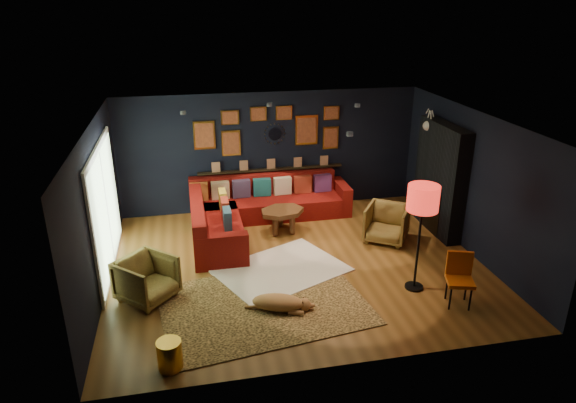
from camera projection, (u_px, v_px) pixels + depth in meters
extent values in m
plane|color=brown|center=(297.00, 264.00, 9.17)|extent=(6.50, 6.50, 0.00)
plane|color=black|center=(270.00, 152.00, 11.19)|extent=(6.50, 0.00, 6.50)
plane|color=black|center=(348.00, 278.00, 6.19)|extent=(6.50, 0.00, 6.50)
plane|color=black|center=(97.00, 212.00, 8.08)|extent=(0.00, 5.50, 5.50)
plane|color=black|center=(473.00, 184.00, 9.30)|extent=(0.00, 5.50, 5.50)
plane|color=silver|center=(298.00, 121.00, 8.20)|extent=(6.50, 6.50, 0.00)
cube|color=maroon|center=(266.00, 207.00, 11.10)|extent=(3.20, 0.95, 0.42)
cube|color=maroon|center=(263.00, 183.00, 11.27)|extent=(3.20, 0.24, 0.46)
cube|color=maroon|center=(341.00, 197.00, 11.38)|extent=(0.22, 0.95, 0.64)
cube|color=maroon|center=(217.00, 233.00, 9.89)|extent=(0.95, 2.20, 0.42)
cube|color=maroon|center=(197.00, 215.00, 9.67)|extent=(0.24, 2.20, 0.46)
cube|color=maroon|center=(222.00, 251.00, 8.94)|extent=(0.95, 0.22, 0.64)
cube|color=#B75D27|center=(199.00, 192.00, 10.82)|extent=(0.38, 0.14, 0.38)
cube|color=tan|center=(220.00, 190.00, 10.91)|extent=(0.38, 0.14, 0.38)
cube|color=#3B2E4E|center=(241.00, 189.00, 10.99)|extent=(0.38, 0.14, 0.38)
cube|color=#185860|center=(262.00, 187.00, 11.08)|extent=(0.38, 0.14, 0.38)
cube|color=beige|center=(282.00, 186.00, 11.16)|extent=(0.38, 0.14, 0.38)
cube|color=maroon|center=(303.00, 184.00, 11.24)|extent=(0.38, 0.14, 0.38)
cube|color=#51265A|center=(322.00, 183.00, 11.33)|extent=(0.38, 0.14, 0.38)
cube|color=gold|center=(223.00, 199.00, 10.41)|extent=(0.14, 0.38, 0.38)
cube|color=maroon|center=(225.00, 209.00, 9.95)|extent=(0.14, 0.38, 0.38)
cube|color=#2A4B62|center=(227.00, 219.00, 9.50)|extent=(0.14, 0.38, 0.38)
cube|color=black|center=(271.00, 169.00, 11.26)|extent=(3.20, 0.12, 0.04)
cube|color=gold|center=(204.00, 135.00, 10.73)|extent=(0.45, 0.03, 0.60)
cube|color=#A7532E|center=(204.00, 135.00, 10.71)|extent=(0.38, 0.01, 0.51)
cube|color=gold|center=(231.00, 143.00, 10.91)|extent=(0.40, 0.03, 0.55)
cube|color=#A7532E|center=(231.00, 143.00, 10.89)|extent=(0.34, 0.01, 0.47)
cube|color=gold|center=(230.00, 118.00, 10.70)|extent=(0.38, 0.03, 0.30)
cube|color=#A7532E|center=(230.00, 118.00, 10.68)|extent=(0.32, 0.01, 0.25)
cube|color=gold|center=(306.00, 130.00, 11.14)|extent=(0.50, 0.03, 0.65)
cube|color=#A7532E|center=(307.00, 130.00, 11.12)|extent=(0.42, 0.01, 0.55)
cube|color=gold|center=(331.00, 138.00, 11.32)|extent=(0.35, 0.03, 0.50)
cube|color=#A7532E|center=(331.00, 138.00, 11.30)|extent=(0.30, 0.01, 0.42)
cube|color=gold|center=(331.00, 113.00, 11.11)|extent=(0.35, 0.03, 0.30)
cube|color=#A7532E|center=(332.00, 113.00, 11.10)|extent=(0.30, 0.01, 0.25)
cube|color=gold|center=(258.00, 114.00, 10.79)|extent=(0.35, 0.03, 0.30)
cube|color=#A7532E|center=(258.00, 114.00, 10.78)|extent=(0.30, 0.01, 0.25)
cube|color=gold|center=(284.00, 113.00, 10.90)|extent=(0.35, 0.03, 0.30)
cube|color=#A7532E|center=(284.00, 113.00, 10.88)|extent=(0.30, 0.01, 0.25)
cylinder|color=silver|center=(275.00, 134.00, 11.03)|extent=(0.28, 0.03, 0.28)
cone|color=gold|center=(285.00, 133.00, 11.07)|extent=(0.03, 0.16, 0.03)
cone|color=gold|center=(284.00, 130.00, 11.04)|extent=(0.04, 0.16, 0.04)
cone|color=gold|center=(282.00, 127.00, 11.00)|extent=(0.04, 0.16, 0.04)
cone|color=gold|center=(279.00, 124.00, 10.97)|extent=(0.04, 0.16, 0.04)
cone|color=gold|center=(275.00, 124.00, 10.95)|extent=(0.03, 0.16, 0.03)
cone|color=gold|center=(271.00, 125.00, 10.94)|extent=(0.04, 0.16, 0.04)
cone|color=gold|center=(268.00, 127.00, 10.94)|extent=(0.04, 0.16, 0.04)
cone|color=gold|center=(265.00, 131.00, 10.96)|extent=(0.04, 0.16, 0.04)
cone|color=gold|center=(265.00, 134.00, 10.99)|extent=(0.03, 0.16, 0.03)
cone|color=gold|center=(266.00, 138.00, 11.02)|extent=(0.04, 0.16, 0.04)
cone|color=gold|center=(268.00, 141.00, 11.06)|extent=(0.04, 0.16, 0.04)
cone|color=gold|center=(271.00, 143.00, 11.09)|extent=(0.04, 0.16, 0.04)
cone|color=gold|center=(275.00, 144.00, 11.11)|extent=(0.03, 0.16, 0.03)
cone|color=gold|center=(279.00, 143.00, 11.12)|extent=(0.04, 0.16, 0.04)
cone|color=gold|center=(282.00, 141.00, 11.12)|extent=(0.04, 0.16, 0.04)
cone|color=gold|center=(284.00, 137.00, 11.10)|extent=(0.04, 0.16, 0.04)
cube|color=black|center=(440.00, 178.00, 10.16)|extent=(0.30, 1.60, 2.20)
cube|color=black|center=(434.00, 209.00, 10.39)|extent=(0.20, 0.80, 0.90)
cone|color=white|center=(438.00, 125.00, 10.28)|extent=(0.35, 0.28, 0.28)
sphere|color=white|center=(428.00, 126.00, 10.24)|extent=(0.20, 0.20, 0.20)
cylinder|color=white|center=(431.00, 118.00, 10.12)|extent=(0.02, 0.10, 0.28)
cylinder|color=white|center=(428.00, 117.00, 10.23)|extent=(0.02, 0.10, 0.28)
cube|color=white|center=(105.00, 209.00, 8.70)|extent=(0.04, 2.80, 2.20)
cube|color=#BBE1AC|center=(107.00, 209.00, 8.71)|extent=(0.01, 2.60, 2.00)
cube|color=white|center=(107.00, 209.00, 8.71)|extent=(0.02, 0.06, 2.00)
cylinder|color=black|center=(183.00, 113.00, 8.97)|extent=(0.10, 0.10, 0.06)
cylinder|color=black|center=(269.00, 105.00, 9.63)|extent=(0.10, 0.10, 0.06)
cylinder|color=black|center=(357.00, 105.00, 9.57)|extent=(0.10, 0.10, 0.06)
cylinder|color=black|center=(350.00, 134.00, 7.60)|extent=(0.10, 0.10, 0.06)
cube|color=silver|center=(281.00, 270.00, 8.95)|extent=(2.54, 2.25, 0.03)
cube|color=tan|center=(264.00, 305.00, 7.96)|extent=(3.38, 2.63, 0.02)
cylinder|color=#572E1B|center=(275.00, 226.00, 10.18)|extent=(0.11, 0.11, 0.37)
cylinder|color=#572E1B|center=(292.00, 225.00, 10.24)|extent=(0.11, 0.11, 0.37)
cylinder|color=#572E1B|center=(280.00, 218.00, 10.57)|extent=(0.11, 0.11, 0.37)
cylinder|color=#A51B2A|center=(222.00, 252.00, 9.18)|extent=(0.53, 0.53, 0.35)
imported|color=gold|center=(147.00, 277.00, 7.98)|extent=(1.05, 1.05, 0.79)
imported|color=gold|center=(387.00, 222.00, 9.93)|extent=(1.04, 1.03, 0.79)
cylinder|color=gold|center=(170.00, 355.00, 6.55)|extent=(0.32, 0.32, 0.40)
cylinder|color=black|center=(450.00, 298.00, 7.78)|extent=(0.03, 0.03, 0.41)
cylinder|color=black|center=(470.00, 299.00, 7.75)|extent=(0.03, 0.03, 0.41)
cylinder|color=black|center=(447.00, 287.00, 8.05)|extent=(0.03, 0.03, 0.41)
cylinder|color=black|center=(466.00, 288.00, 8.03)|extent=(0.03, 0.03, 0.41)
cube|color=orange|center=(460.00, 281.00, 7.83)|extent=(0.49, 0.49, 0.06)
cube|color=orange|center=(459.00, 263.00, 7.90)|extent=(0.39, 0.16, 0.39)
cylinder|color=black|center=(414.00, 287.00, 8.43)|extent=(0.30, 0.30, 0.04)
cylinder|color=black|center=(418.00, 246.00, 8.15)|extent=(0.04, 0.04, 1.45)
cylinder|color=red|center=(423.00, 198.00, 7.84)|extent=(0.49, 0.49, 0.41)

